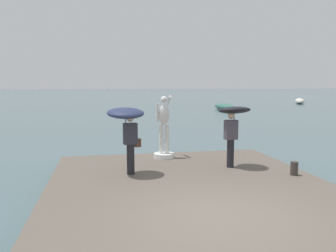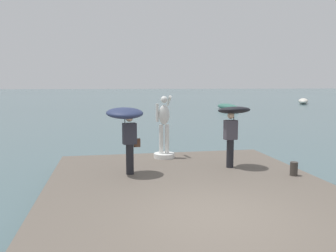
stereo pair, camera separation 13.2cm
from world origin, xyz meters
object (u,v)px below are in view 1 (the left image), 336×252
object	(u,v)px
onlooker_left	(127,121)
mooring_bollard	(294,168)
statue_white_figure	(164,134)
onlooker_right	(233,120)
boat_near	(225,107)
boat_mid	(300,101)

from	to	relation	value
onlooker_left	mooring_bollard	xyz separation A→B (m)	(4.65, -1.01, -1.35)
statue_white_figure	onlooker_right	bearing A→B (deg)	-43.07
onlooker_right	boat_near	xyz separation A→B (m)	(10.40, 28.55, -1.53)
statue_white_figure	boat_mid	xyz separation A→B (m)	(28.33, 36.78, -0.82)
boat_near	onlooker_right	bearing A→B (deg)	-110.01
onlooker_right	mooring_bollard	distance (m)	2.27
boat_near	boat_mid	xyz separation A→B (m)	(16.08, 9.96, 0.07)
onlooker_left	boat_near	bearing A→B (deg)	64.59
statue_white_figure	boat_mid	world-z (taller)	statue_white_figure
statue_white_figure	boat_near	xyz separation A→B (m)	(12.25, 26.82, -0.89)
onlooker_left	onlooker_right	bearing A→B (deg)	4.57
statue_white_figure	onlooker_right	xyz separation A→B (m)	(1.85, -1.73, 0.64)
statue_white_figure	onlooker_left	size ratio (longest dim) A/B	1.13
onlooker_left	onlooker_right	xyz separation A→B (m)	(3.29, 0.26, -0.05)
statue_white_figure	mooring_bollard	bearing A→B (deg)	-43.09
statue_white_figure	boat_near	bearing A→B (deg)	65.44
boat_near	boat_mid	distance (m)	18.92
onlooker_left	mooring_bollard	size ratio (longest dim) A/B	5.03
onlooker_left	boat_mid	world-z (taller)	onlooker_left
statue_white_figure	boat_mid	distance (m)	46.43
statue_white_figure	onlooker_left	world-z (taller)	statue_white_figure
onlooker_right	mooring_bollard	world-z (taller)	onlooker_right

